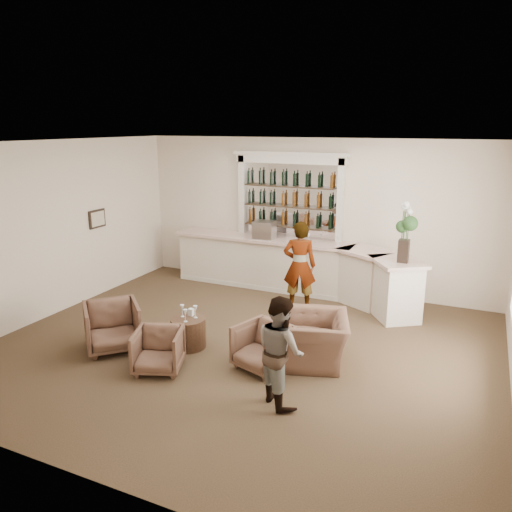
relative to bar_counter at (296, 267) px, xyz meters
The scene contains 19 objects.
ground 3.05m from the bar_counter, 86.88° to the right, with size 8.00×8.00×0.00m, color brown.
room_shell 2.91m from the bar_counter, 81.89° to the right, with size 8.04×7.02×3.32m.
bar_counter is the anchor object (origin of this frame).
back_bar_alcove 1.55m from the bar_counter, 129.15° to the left, with size 2.64×0.25×3.00m.
cocktail_table 3.41m from the bar_counter, 101.18° to the right, with size 0.58×0.58×0.50m, color #4E3021.
sommelier 1.00m from the bar_counter, 66.10° to the right, with size 0.65×0.42×1.77m, color gray.
guest 4.48m from the bar_counter, 72.52° to the right, with size 0.72×0.56×1.48m, color gray.
armchair_left 4.28m from the bar_counter, 113.97° to the right, with size 0.84×0.86×0.79m, color brown.
armchair_center 4.26m from the bar_counter, 98.53° to the right, with size 0.68×0.70×0.64m, color brown.
armchair_right 3.58m from the bar_counter, 77.69° to the right, with size 0.74×0.76×0.69m, color brown.
armchair_far 3.27m from the bar_counter, 64.58° to the right, with size 1.12×0.98×0.73m, color brown.
espresso_machine 1.06m from the bar_counter, behind, with size 0.45×0.37×0.39m, color silver.
flower_vase 2.70m from the bar_counter, 17.01° to the right, with size 0.29×0.29×1.10m.
wine_glass_bar_left 0.72m from the bar_counter, ahead, with size 0.07×0.07×0.21m, color white, non-canonical shape.
wine_glass_bar_right 1.13m from the bar_counter, ahead, with size 0.07×0.07×0.21m, color white, non-canonical shape.
wine_glass_tbl_a 3.39m from the bar_counter, 103.27° to the right, with size 0.07×0.07×0.21m, color white, non-canonical shape.
wine_glass_tbl_b 3.30m from the bar_counter, 99.74° to the right, with size 0.07×0.07×0.21m, color white, non-canonical shape.
wine_glass_tbl_c 3.52m from the bar_counter, 100.13° to the right, with size 0.07×0.07×0.21m, color white, non-canonical shape.
napkin_holder 3.26m from the bar_counter, 102.00° to the right, with size 0.08×0.08×0.12m, color silver.
Camera 1 is at (3.36, -6.79, 3.58)m, focal length 35.00 mm.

